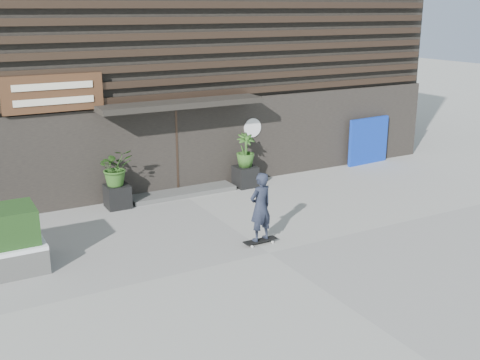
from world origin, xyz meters
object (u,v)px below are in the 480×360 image
planter_pot_right (245,176)px  skateboarder (260,207)px  planter_pot_left (117,196)px  blue_tarp (368,141)px

planter_pot_right → skateboarder: skateboarder is taller
planter_pot_left → planter_pot_right: same height
planter_pot_right → planter_pot_left: bearing=180.0°
planter_pot_left → skateboarder: (1.99, -3.89, 0.55)m
planter_pot_right → skateboarder: (-1.81, -3.89, 0.55)m
planter_pot_left → blue_tarp: bearing=2.0°
planter_pot_left → blue_tarp: blue_tarp is taller
blue_tarp → planter_pot_right: bearing=179.0°
planter_pot_right → skateboarder: size_ratio=0.37×
planter_pot_left → blue_tarp: 8.65m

